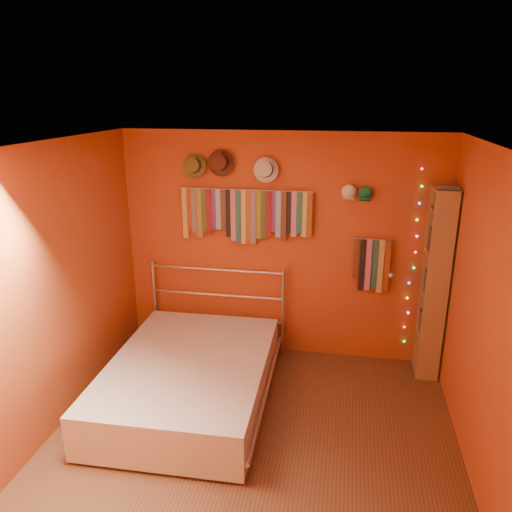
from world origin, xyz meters
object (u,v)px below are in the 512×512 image
Objects in this scene: reading_lamp at (391,274)px; bookshelf at (439,284)px; bed at (190,379)px; tie_rack at (245,213)px.

bookshelf reaches higher than reading_lamp.
bookshelf is 0.93× the size of bed.
bookshelf reaches higher than bed.
reading_lamp is at bearing -5.43° from tie_rack.
bed is (-1.88, -0.96, -0.85)m from reading_lamp.
reading_lamp is 2.28m from bed.
tie_rack is 1.66m from reading_lamp.
bookshelf is at bearing 20.87° from bed.
bookshelf is (2.04, -0.15, -0.62)m from tie_rack.
tie_rack reaches higher than bed.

